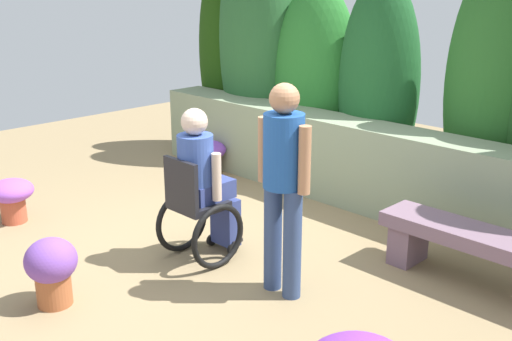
{
  "coord_description": "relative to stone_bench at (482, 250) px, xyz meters",
  "views": [
    {
      "loc": [
        3.76,
        -3.13,
        2.34
      ],
      "look_at": [
        0.43,
        0.18,
        0.85
      ],
      "focal_mm": 43.0,
      "sensor_mm": 36.0,
      "label": 1
    }
  ],
  "objects": [
    {
      "name": "stone_retaining_wall",
      "position": [
        -1.92,
        0.84,
        0.13
      ],
      "size": [
        5.59,
        0.51,
        0.89
      ],
      "primitive_type": "cube",
      "color": "gray",
      "rests_on": "ground"
    },
    {
      "name": "hedge_backdrop",
      "position": [
        -1.7,
        1.41,
        1.03
      ],
      "size": [
        6.34,
        1.11,
        3.11
      ],
      "color": "#1C400D",
      "rests_on": "ground"
    },
    {
      "name": "person_in_wheelchair",
      "position": [
        -1.94,
        -1.2,
        0.31
      ],
      "size": [
        0.53,
        0.66,
        1.33
      ],
      "rotation": [
        0.0,
        0.0,
        0.01
      ],
      "color": "black",
      "rests_on": "ground"
    },
    {
      "name": "flower_pot_red_accent",
      "position": [
        -3.73,
        0.42,
        -0.07
      ],
      "size": [
        0.42,
        0.42,
        0.41
      ],
      "color": "#A74635",
      "rests_on": "ground"
    },
    {
      "name": "flower_pot_terracotta_by_wall",
      "position": [
        -3.89,
        -2.01,
        -0.04
      ],
      "size": [
        0.43,
        0.43,
        0.44
      ],
      "color": "#B84F35",
      "rests_on": "ground"
    },
    {
      "name": "flower_pot_purple_near",
      "position": [
        -2.1,
        -2.5,
        -0.02
      ],
      "size": [
        0.38,
        0.38,
        0.53
      ],
      "color": "#A45731",
      "rests_on": "ground"
    },
    {
      "name": "ground_plane",
      "position": [
        -1.92,
        -1.18,
        -0.32
      ],
      "size": [
        11.62,
        11.62,
        0.0
      ],
      "primitive_type": "plane",
      "color": "#8D7754"
    },
    {
      "name": "stone_bench",
      "position": [
        0.0,
        0.0,
        0.0
      ],
      "size": [
        1.65,
        0.4,
        0.46
      ],
      "rotation": [
        0.0,
        0.0,
        -0.15
      ],
      "color": "slate",
      "rests_on": "ground"
    },
    {
      "name": "person_standing_companion",
      "position": [
        -1.04,
        -1.16,
        0.62
      ],
      "size": [
        0.49,
        0.3,
        1.63
      ],
      "rotation": [
        0.0,
        0.0,
        0.21
      ],
      "color": "navy",
      "rests_on": "ground"
    }
  ]
}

